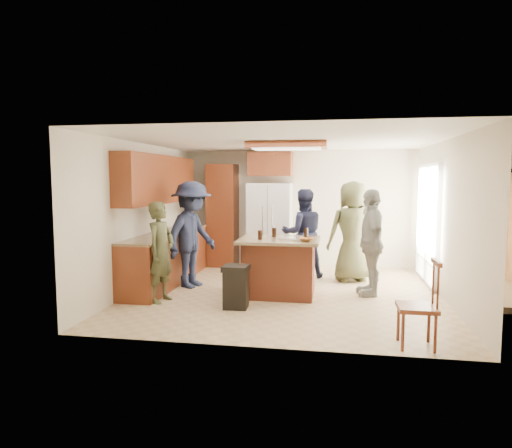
% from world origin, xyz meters
% --- Properties ---
extents(person_front_left, '(0.52, 0.64, 1.55)m').
position_xyz_m(person_front_left, '(-1.83, -0.83, 0.77)').
color(person_front_left, '#3F4126').
rests_on(person_front_left, ground).
extents(person_behind_left, '(0.93, 0.71, 1.70)m').
position_xyz_m(person_behind_left, '(0.20, 1.30, 0.85)').
color(person_behind_left, '#1A1D35').
rests_on(person_behind_left, ground).
extents(person_behind_right, '(1.05, 0.87, 1.85)m').
position_xyz_m(person_behind_right, '(1.12, 1.12, 0.93)').
color(person_behind_right, '#3E4025').
rests_on(person_behind_right, ground).
extents(person_side_right, '(0.63, 1.06, 1.73)m').
position_xyz_m(person_side_right, '(1.38, 0.12, 0.87)').
color(person_side_right, gray).
rests_on(person_side_right, ground).
extents(person_counter, '(0.92, 1.31, 1.85)m').
position_xyz_m(person_counter, '(-1.65, 0.17, 0.92)').
color(person_counter, '#191E33').
rests_on(person_counter, ground).
extents(left_cabinetry, '(0.64, 3.00, 2.30)m').
position_xyz_m(left_cabinetry, '(-2.24, 0.40, 0.96)').
color(left_cabinetry, maroon).
rests_on(left_cabinetry, ground).
extents(back_wall_units, '(1.80, 0.60, 2.45)m').
position_xyz_m(back_wall_units, '(-1.33, 2.20, 1.38)').
color(back_wall_units, maroon).
rests_on(back_wall_units, ground).
extents(refrigerator, '(0.90, 0.76, 1.80)m').
position_xyz_m(refrigerator, '(-0.55, 2.12, 0.90)').
color(refrigerator, white).
rests_on(refrigerator, ground).
extents(kitchen_island, '(1.28, 1.03, 0.93)m').
position_xyz_m(kitchen_island, '(-0.08, -0.16, 0.47)').
color(kitchen_island, brown).
rests_on(kitchen_island, ground).
extents(island_items, '(0.91, 0.70, 0.15)m').
position_xyz_m(island_items, '(0.17, -0.23, 0.96)').
color(island_items, silver).
rests_on(island_items, kitchen_island).
extents(trash_bin, '(0.38, 0.38, 0.63)m').
position_xyz_m(trash_bin, '(-0.62, -0.99, 0.32)').
color(trash_bin, black).
rests_on(trash_bin, ground).
extents(spindle_chair, '(0.42, 0.42, 0.99)m').
position_xyz_m(spindle_chair, '(1.74, -2.17, 0.45)').
color(spindle_chair, maroon).
rests_on(spindle_chair, ground).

